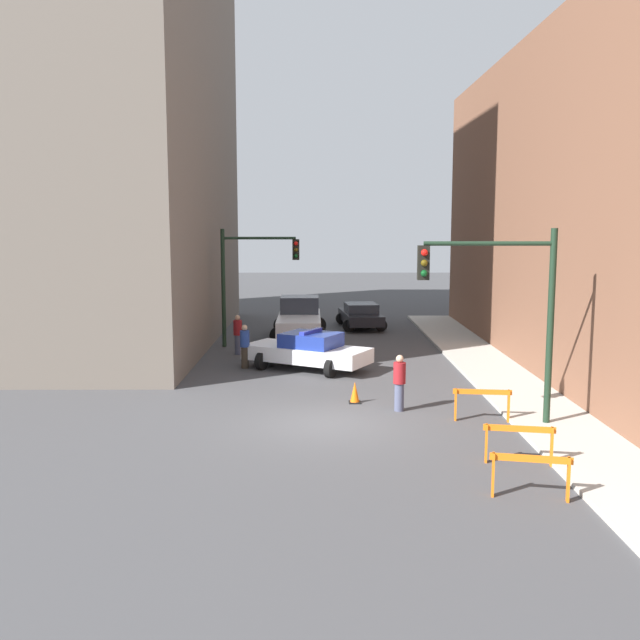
% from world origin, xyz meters
% --- Properties ---
extents(ground_plane, '(120.00, 120.00, 0.00)m').
position_xyz_m(ground_plane, '(0.00, 0.00, 0.00)').
color(ground_plane, '#424244').
extents(sidewalk_right, '(2.40, 44.00, 0.12)m').
position_xyz_m(sidewalk_right, '(6.20, 0.00, 0.06)').
color(sidewalk_right, '#B2ADA3').
rests_on(sidewalk_right, ground_plane).
extents(building_corner_left, '(14.00, 20.00, 21.53)m').
position_xyz_m(building_corner_left, '(-12.00, 14.00, 10.77)').
color(building_corner_left, '#6B6056').
rests_on(building_corner_left, ground_plane).
extents(traffic_light_near, '(3.64, 0.35, 5.20)m').
position_xyz_m(traffic_light_near, '(4.73, -0.35, 3.53)').
color(traffic_light_near, black).
rests_on(traffic_light_near, sidewalk_right).
extents(traffic_light_far, '(3.44, 0.35, 5.20)m').
position_xyz_m(traffic_light_far, '(-3.30, 12.27, 3.40)').
color(traffic_light_far, black).
rests_on(traffic_light_far, ground_plane).
extents(police_car, '(5.01, 3.89, 1.52)m').
position_xyz_m(police_car, '(-0.63, 7.23, 0.72)').
color(police_car, white).
rests_on(police_car, ground_plane).
extents(white_truck, '(2.66, 5.41, 1.90)m').
position_xyz_m(white_truck, '(-1.12, 14.82, 0.91)').
color(white_truck, silver).
rests_on(white_truck, ground_plane).
extents(parked_car_near, '(2.55, 4.46, 1.31)m').
position_xyz_m(parked_car_near, '(2.02, 17.96, 0.67)').
color(parked_car_near, black).
rests_on(parked_car_near, ground_plane).
extents(pedestrian_crossing, '(0.51, 0.51, 1.66)m').
position_xyz_m(pedestrian_crossing, '(-3.01, 7.51, 0.86)').
color(pedestrian_crossing, '#382D23').
rests_on(pedestrian_crossing, ground_plane).
extents(pedestrian_corner, '(0.50, 0.50, 1.66)m').
position_xyz_m(pedestrian_corner, '(-3.59, 10.38, 0.86)').
color(pedestrian_corner, '#474C66').
rests_on(pedestrian_corner, ground_plane).
extents(pedestrian_sidewalk, '(0.51, 0.51, 1.66)m').
position_xyz_m(pedestrian_sidewalk, '(2.11, 1.30, 0.86)').
color(pedestrian_sidewalk, '#474C66').
rests_on(pedestrian_sidewalk, ground_plane).
extents(barrier_front, '(1.58, 0.46, 0.90)m').
position_xyz_m(barrier_front, '(3.94, -5.43, 0.62)').
color(barrier_front, orange).
rests_on(barrier_front, ground_plane).
extents(barrier_mid, '(1.58, 0.43, 0.90)m').
position_xyz_m(barrier_mid, '(4.29, -3.36, 0.62)').
color(barrier_mid, orange).
rests_on(barrier_mid, ground_plane).
extents(barrier_back, '(1.60, 0.33, 0.90)m').
position_xyz_m(barrier_back, '(4.28, 0.19, 0.62)').
color(barrier_back, orange).
rests_on(barrier_back, ground_plane).
extents(traffic_cone, '(0.36, 0.36, 0.66)m').
position_xyz_m(traffic_cone, '(0.87, 2.23, 0.32)').
color(traffic_cone, black).
rests_on(traffic_cone, ground_plane).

